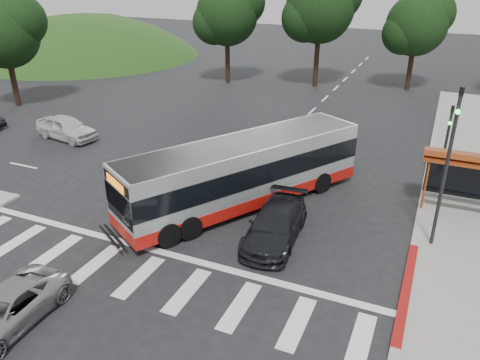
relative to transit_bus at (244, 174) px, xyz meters
The scene contains 18 objects.
ground 2.66m from the transit_bus, 124.53° to the right, with size 140.00×140.00×0.00m, color black.
sidewalk_east 11.69m from the transit_bus, 32.47° to the left, with size 4.00×40.00×0.12m, color gray.
curb_east 10.07m from the transit_bus, 38.66° to the left, with size 0.30×40.00×0.15m, color #9E9991.
curb_east_red 8.77m from the transit_bus, 25.91° to the right, with size 0.32×6.00×0.15m, color maroon.
hillside_nw 43.62m from the transit_bus, 139.65° to the left, with size 44.00×44.00×10.00m, color #274415.
crosswalk_ladder 7.06m from the transit_bus, 100.23° to the right, with size 18.00×2.60×0.01m, color silver.
bus_shelter 10.17m from the transit_bus, 19.16° to the left, with size 4.20×1.60×2.86m.
traffic_signal_ne_tall 8.70m from the transit_bus, ahead, with size 0.18×0.37×6.50m.
traffic_signal_ne_short 10.77m from the transit_bus, 38.71° to the left, with size 0.18×0.37×4.00m.
tree_north_a 25.07m from the transit_bus, 97.37° to the left, with size 6.60×6.15×10.17m.
tree_north_b 27.04m from the transit_bus, 79.55° to the left, with size 5.72×5.33×8.43m.
tree_north_c 25.36m from the transit_bus, 116.57° to the left, with size 6.16×5.74×9.30m.
tree_west_a 24.93m from the transit_bus, 160.32° to the left, with size 5.72×5.33×8.43m.
transit_bus is the anchor object (origin of this frame).
pedestrian 5.18m from the transit_bus, 117.15° to the right, with size 0.66×0.43×1.81m, color white.
dark_sedan 3.51m from the transit_bus, 44.30° to the right, with size 1.94×4.78×1.39m, color black.
silver_suv_south 11.15m from the transit_bus, 108.76° to the right, with size 1.98×4.30×1.19m, color #999C9E.
west_car_white 14.59m from the transit_bus, 165.20° to the left, with size 1.78×4.41×1.50m, color silver.
Camera 1 is at (8.98, -16.30, 10.39)m, focal length 35.00 mm.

